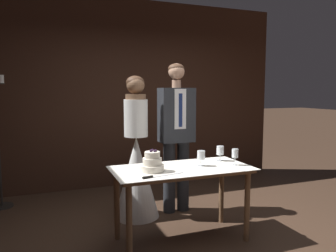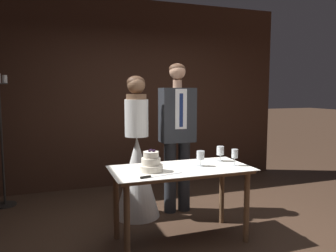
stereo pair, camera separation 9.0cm
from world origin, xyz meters
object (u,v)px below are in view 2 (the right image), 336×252
Objects in this scene: tiered_cake at (151,163)px; cake_knife at (154,176)px; cake_table at (181,177)px; wine_glass_middle at (220,151)px; bride at (137,166)px; candle_stand at (2,141)px; wine_glass_near at (200,156)px; wine_glass_far at (235,154)px; groom at (177,131)px.

cake_knife is (-0.04, -0.21, -0.07)m from tiered_cake.
cake_table is 0.58m from wine_glass_middle.
cake_knife is 0.97m from wine_glass_middle.
bride is (0.10, 1.01, -0.14)m from cake_knife.
candle_stand is at bearing 130.86° from tiered_cake.
wine_glass_near is 0.36m from wine_glass_far.
wine_glass_middle is 0.96× the size of wine_glass_far.
cake_table is 8.16× the size of wine_glass_far.
wine_glass_far is at bearing -1.53° from cake_knife.
groom is 2.30m from candle_stand.
candle_stand is (-1.47, 1.95, 0.10)m from cake_knife.
candle_stand reaches higher than wine_glass_near.
groom is 1.06× the size of candle_stand.
tiered_cake is at bearing -49.14° from candle_stand.
bride reaches higher than tiered_cake.
wine_glass_middle is at bearing 12.19° from tiered_cake.
wine_glass_middle reaches higher than cake_table.
wine_glass_far is (0.34, -0.10, 0.01)m from wine_glass_near.
wine_glass_far is at bearing -3.74° from tiered_cake.
cake_table is at bearing -164.05° from wine_glass_middle.
tiered_cake reaches higher than wine_glass_far.
cake_table is at bearing 23.08° from cake_knife.
wine_glass_far reaches higher than wine_glass_near.
cake_knife is at bearing -95.64° from bride.
bride is at bearing 108.50° from cake_table.
candle_stand is at bearing 140.18° from wine_glass_near.
bride is 1.85m from candle_stand.
groom is (0.62, 1.01, 0.27)m from cake_knife.
tiered_cake is 0.22m from cake_knife.
wine_glass_middle reaches higher than wine_glass_near.
wine_glass_middle is at bearing -38.49° from bride.
tiered_cake is at bearing -176.02° from wine_glass_near.
candle_stand is (-2.39, 1.80, -0.01)m from wine_glass_far.
cake_knife is 2.45m from candle_stand.
cake_table is 6.11× the size of tiered_cake.
candle_stand is (-1.57, 0.94, 0.24)m from bride.
bride reaches higher than cake_knife.
wine_glass_far is 1.22m from bride.
groom is (0.04, 0.77, 0.17)m from wine_glass_near.
candle_stand is at bearing 142.99° from wine_glass_far.
bride is (-0.78, 0.62, -0.24)m from wine_glass_middle.
groom is at bearing -24.26° from candle_stand.
groom reaches higher than wine_glass_far.
wine_glass_near is 0.79m from groom.
wine_glass_far is (0.92, 0.15, 0.11)m from cake_knife.
wine_glass_middle is 0.24m from wine_glass_far.
wine_glass_middle is (0.88, 0.39, 0.10)m from cake_knife.
cake_table is at bearing -108.51° from groom.
candle_stand reaches higher than tiered_cake.
candle_stand reaches higher than wine_glass_middle.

